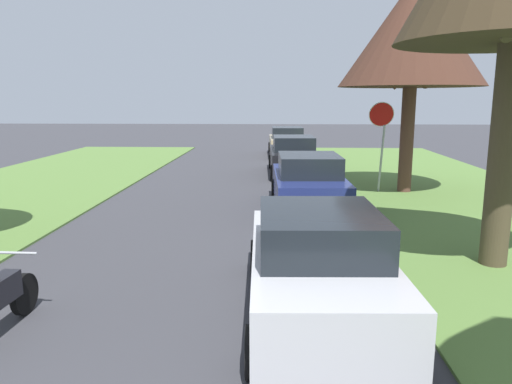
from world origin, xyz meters
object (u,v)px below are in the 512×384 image
(stop_sign_far, at_px, (381,127))
(parked_sedan_black, at_px, (293,157))
(parked_sedan_silver, at_px, (317,267))
(parked_sedan_tan, at_px, (287,143))
(street_tree_right_mid_b, at_px, (413,33))
(parked_sedan_navy, at_px, (308,185))

(stop_sign_far, distance_m, parked_sedan_black, 4.98)
(parked_sedan_silver, distance_m, parked_sedan_tan, 19.85)
(stop_sign_far, bearing_deg, street_tree_right_mid_b, 5.06)
(parked_sedan_navy, height_order, parked_sedan_black, same)
(street_tree_right_mid_b, xyz_separation_m, parked_sedan_tan, (-3.69, 10.40, -4.35))
(parked_sedan_silver, bearing_deg, parked_sedan_tan, 90.13)
(stop_sign_far, distance_m, street_tree_right_mid_b, 3.04)
(parked_sedan_navy, relative_size, parked_sedan_tan, 1.00)
(stop_sign_far, relative_size, parked_sedan_black, 0.65)
(parked_sedan_navy, bearing_deg, parked_sedan_black, 91.78)
(stop_sign_far, height_order, street_tree_right_mid_b, street_tree_right_mid_b)
(stop_sign_far, relative_size, parked_sedan_tan, 0.65)
(parked_sedan_tan, bearing_deg, parked_sedan_black, -88.85)
(stop_sign_far, distance_m, parked_sedan_tan, 10.95)
(parked_sedan_tan, bearing_deg, street_tree_right_mid_b, -70.48)
(stop_sign_far, relative_size, parked_sedan_navy, 0.65)
(parked_sedan_black, bearing_deg, parked_sedan_silver, -90.37)
(stop_sign_far, relative_size, street_tree_right_mid_b, 0.43)
(parked_sedan_navy, xyz_separation_m, parked_sedan_tan, (-0.34, 13.14, 0.00))
(street_tree_right_mid_b, height_order, parked_sedan_navy, street_tree_right_mid_b)
(parked_sedan_silver, height_order, parked_sedan_tan, same)
(parked_sedan_navy, height_order, parked_sedan_tan, same)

